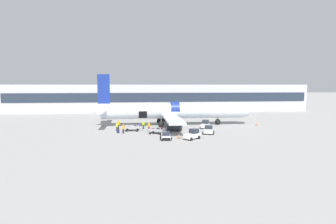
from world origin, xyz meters
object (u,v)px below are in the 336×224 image
object	(u,v)px
ground_crew_loader_b	(118,124)
suitcase_on_tarmac_upright	(118,131)
baggage_cart_queued	(157,131)
baggage_cart_loading	(133,128)
ground_crew_loader_a	(143,124)
baggage_tug_mid	(193,135)
airplane	(172,111)
baggage_tug_rear	(166,136)
baggage_tug_lead	(205,125)
ground_crew_driver	(117,126)
ground_crew_helper	(149,126)
ground_crew_supervisor	(123,129)
baggage_tug_spare	(208,130)

from	to	relation	value
ground_crew_loader_b	suitcase_on_tarmac_upright	xyz separation A→B (m)	(0.34, -4.34, -0.64)
baggage_cart_queued	baggage_cart_loading	bearing A→B (deg)	143.03
baggage_cart_loading	ground_crew_loader_a	xyz separation A→B (m)	(2.05, 2.32, 0.31)
baggage_tug_mid	suitcase_on_tarmac_upright	size ratio (longest dim) A/B	4.01
airplane	baggage_tug_mid	world-z (taller)	airplane
baggage_tug_mid	baggage_tug_rear	size ratio (longest dim) A/B	0.97
baggage_cart_loading	baggage_tug_lead	bearing A→B (deg)	5.53
ground_crew_driver	ground_crew_helper	world-z (taller)	ground_crew_helper
ground_crew_loader_b	suitcase_on_tarmac_upright	world-z (taller)	ground_crew_loader_b
baggage_tug_rear	ground_crew_helper	bearing A→B (deg)	107.98
ground_crew_supervisor	ground_crew_helper	world-z (taller)	ground_crew_helper
baggage_tug_spare	ground_crew_loader_a	xyz separation A→B (m)	(-11.48, 6.85, 0.21)
ground_crew_driver	ground_crew_supervisor	world-z (taller)	same
baggage_tug_mid	baggage_cart_loading	distance (m)	13.12
baggage_tug_spare	suitcase_on_tarmac_upright	distance (m)	16.30
baggage_tug_mid	baggage_tug_spare	size ratio (longest dim) A/B	1.13
airplane	baggage_tug_spare	distance (m)	12.03
ground_crew_loader_b	baggage_tug_spare	bearing A→B (deg)	-22.39
baggage_tug_spare	baggage_cart_queued	world-z (taller)	baggage_tug_spare
airplane	ground_crew_loader_a	bearing A→B (deg)	-149.32
baggage_cart_loading	ground_crew_loader_a	bearing A→B (deg)	48.49
baggage_tug_mid	baggage_tug_spare	distance (m)	5.62
airplane	baggage_tug_lead	bearing A→B (deg)	-37.17
baggage_tug_mid	ground_crew_loader_a	size ratio (longest dim) A/B	1.88
baggage_cart_queued	ground_crew_supervisor	size ratio (longest dim) A/B	2.17
ground_crew_loader_b	ground_crew_supervisor	distance (m)	4.87
ground_crew_supervisor	suitcase_on_tarmac_upright	xyz separation A→B (m)	(-0.96, 0.35, -0.55)
baggage_tug_lead	baggage_tug_rear	bearing A→B (deg)	-132.25
ground_crew_supervisor	suitcase_on_tarmac_upright	world-z (taller)	ground_crew_supervisor
baggage_tug_spare	suitcase_on_tarmac_upright	world-z (taller)	baggage_tug_spare
airplane	baggage_tug_lead	xyz separation A→B (m)	(6.12, -4.64, -2.34)
baggage_tug_lead	baggage_tug_rear	xyz separation A→B (m)	(-8.94, -9.85, -0.12)
baggage_tug_lead	ground_crew_driver	world-z (taller)	baggage_tug_lead
baggage_tug_mid	baggage_tug_rear	distance (m)	4.30
suitcase_on_tarmac_upright	baggage_cart_loading	bearing A→B (deg)	39.18
ground_crew_helper	baggage_tug_mid	bearing A→B (deg)	-49.39
ground_crew_loader_b	ground_crew_driver	xyz separation A→B (m)	(-0.07, -2.11, -0.09)
baggage_tug_lead	baggage_cart_queued	world-z (taller)	baggage_tug_lead
airplane	baggage_cart_loading	xyz separation A→B (m)	(-8.33, -6.04, -2.49)
baggage_tug_rear	baggage_cart_loading	bearing A→B (deg)	123.08
baggage_tug_mid	ground_crew_supervisor	xyz separation A→B (m)	(-11.42, 6.28, 0.18)
ground_crew_loader_a	ground_crew_supervisor	bearing A→B (deg)	-127.61
baggage_tug_mid	baggage_cart_queued	size ratio (longest dim) A/B	0.85
baggage_tug_rear	ground_crew_driver	distance (m)	12.07
ground_crew_driver	baggage_tug_spare	bearing A→B (deg)	-15.78
airplane	baggage_tug_spare	bearing A→B (deg)	-63.79
baggage_tug_spare	baggage_cart_queued	xyz separation A→B (m)	(-9.09, 1.19, -0.12)
baggage_cart_queued	ground_crew_loader_a	world-z (taller)	ground_crew_loader_a
baggage_tug_spare	baggage_cart_loading	world-z (taller)	baggage_tug_spare
baggage_tug_spare	baggage_cart_loading	size ratio (longest dim) A/B	0.73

